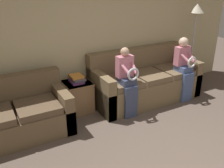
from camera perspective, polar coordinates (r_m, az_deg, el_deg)
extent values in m
cube|color=#C6B789|center=(4.66, -4.90, 10.76)|extent=(6.88, 0.06, 2.55)
cube|color=brown|center=(5.02, 7.67, -0.92)|extent=(2.15, 0.90, 0.47)
cube|color=brown|center=(5.11, 5.65, 5.50)|extent=(2.15, 0.20, 0.51)
cube|color=brown|center=(4.49, -2.55, -1.96)|extent=(0.16, 0.90, 0.73)
cube|color=brown|center=(5.59, 16.01, 2.30)|extent=(0.16, 0.90, 0.73)
cube|color=brown|center=(4.51, 2.35, 0.48)|extent=(0.57, 0.66, 0.11)
cube|color=brown|center=(4.84, 8.55, 1.82)|extent=(0.57, 0.66, 0.11)
cube|color=brown|center=(5.21, 13.92, 2.96)|extent=(0.57, 0.66, 0.11)
cube|color=brown|center=(4.14, -21.05, -8.53)|extent=(1.64, 0.86, 0.40)
cube|color=brown|center=(4.24, -22.62, -1.29)|extent=(1.64, 0.20, 0.48)
cube|color=brown|center=(4.20, -11.34, -4.97)|extent=(0.16, 0.86, 0.64)
cube|color=brown|center=(3.97, -16.67, -5.07)|extent=(0.62, 0.62, 0.11)
cube|color=#384260|center=(4.32, 4.20, -4.10)|extent=(0.24, 0.10, 0.58)
cube|color=#384260|center=(4.29, 3.32, 0.78)|extent=(0.24, 0.28, 0.11)
cube|color=#D17A8E|center=(4.26, 2.89, 4.08)|extent=(0.29, 0.14, 0.37)
sphere|color=tan|center=(4.18, 2.96, 7.35)|extent=(0.15, 0.15, 0.15)
torus|color=silver|center=(4.06, 4.87, 2.24)|extent=(0.22, 0.04, 0.22)
cylinder|color=#D17A8E|center=(4.09, 2.81, 3.70)|extent=(0.11, 0.31, 0.21)
cylinder|color=#D17A8E|center=(4.19, 4.93, 4.09)|extent=(0.11, 0.31, 0.21)
cube|color=#475B8E|center=(5.10, 16.64, -0.68)|extent=(0.25, 0.10, 0.58)
cube|color=#475B8E|center=(5.06, 15.98, 3.47)|extent=(0.25, 0.28, 0.11)
cube|color=#D17A8E|center=(5.04, 15.73, 6.25)|extent=(0.30, 0.14, 0.36)
sphere|color=beige|center=(4.97, 16.06, 9.17)|extent=(0.18, 0.18, 0.18)
torus|color=silver|center=(4.88, 17.84, 4.77)|extent=(0.21, 0.04, 0.21)
cylinder|color=#D17A8E|center=(4.88, 16.07, 6.00)|extent=(0.12, 0.31, 0.21)
cylinder|color=#D17A8E|center=(5.01, 17.59, 6.25)|extent=(0.12, 0.31, 0.21)
cube|color=olive|center=(4.57, -7.81, -2.87)|extent=(0.46, 0.47, 0.56)
cube|color=#9A724A|center=(4.46, -8.00, 0.28)|extent=(0.48, 0.49, 0.02)
cube|color=#7A4284|center=(4.44, -8.14, 0.68)|extent=(0.21, 0.27, 0.06)
cube|color=#4C4C56|center=(4.42, -7.86, 1.22)|extent=(0.21, 0.28, 0.04)
cube|color=orange|center=(4.43, -8.18, 1.76)|extent=(0.21, 0.25, 0.04)
cylinder|color=#2D2B28|center=(6.03, 16.88, 0.15)|extent=(0.26, 0.26, 0.02)
cylinder|color=#B7B7BC|center=(5.78, 17.79, 7.46)|extent=(0.03, 0.03, 1.58)
cone|color=beige|center=(5.63, 18.91, 16.06)|extent=(0.28, 0.28, 0.18)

